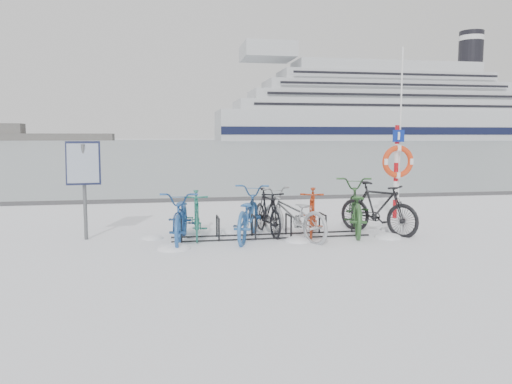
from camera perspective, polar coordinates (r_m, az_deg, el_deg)
The scene contains 16 objects.
ground at distance 10.14m, azimuth 1.74°, elevation -5.17°, with size 900.00×900.00×0.00m, color white.
ice_sheet at distance 164.75m, azimuth -9.31°, elevation 5.58°, with size 400.00×298.00×0.02m, color #929EA5.
quay_edge at distance 15.88m, azimuth -2.58°, elevation -0.79°, with size 400.00×0.25×0.10m, color #3F3F42.
bike_rack at distance 10.11m, azimuth 1.74°, elevation -4.17°, with size 4.00×0.48×0.46m.
info_board at distance 10.27m, azimuth -19.12°, elevation 2.49°, with size 0.67×0.31×1.94m.
lifebuoy_station at distance 12.78m, azimuth 15.88°, elevation 3.34°, with size 0.81×0.23×4.19m.
cruise_ferry at distance 241.29m, azimuth 14.31°, elevation 9.01°, with size 155.84×29.35×51.21m.
bike_0 at distance 9.76m, azimuth -8.48°, elevation -2.57°, with size 0.69×1.99×1.05m, color #245193.
bike_1 at distance 10.14m, azimuth -6.83°, elevation -2.43°, with size 0.46×1.62×0.97m, color #22715F.
bike_2 at distance 9.93m, azimuth -0.96°, elevation -2.28°, with size 0.71×2.04×1.07m, color #2E62A4.
bike_3 at distance 10.40m, azimuth 1.32°, elevation -2.13°, with size 0.46×1.64×0.99m, color black.
bike_4 at distance 9.97m, azimuth 4.21°, elevation -2.39°, with size 0.68×1.95×1.03m, color #95989C.
bike_5 at distance 10.37m, azimuth 6.45°, elevation -2.15°, with size 0.47×1.66×1.00m, color #9E2F12.
bike_6 at distance 10.78m, azimuth 11.28°, elevation -1.48°, with size 0.77×2.21×1.16m, color #2C592A.
bike_7 at distance 10.78m, azimuth 13.78°, elevation -1.64°, with size 0.53×1.86×1.12m, color black.
snow_drifts at distance 10.07m, azimuth 2.99°, elevation -5.25°, with size 5.54×2.09×0.21m.
Camera 1 is at (-2.02, -9.73, 2.03)m, focal length 35.00 mm.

